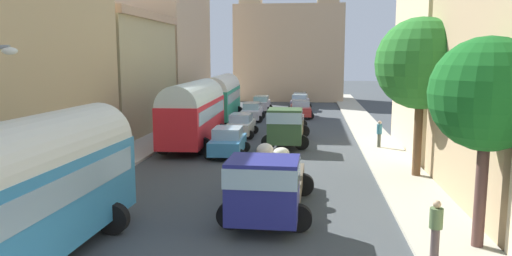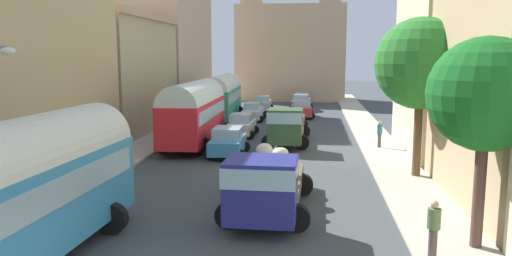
# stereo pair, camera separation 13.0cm
# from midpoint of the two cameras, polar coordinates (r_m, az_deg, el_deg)

# --- Properties ---
(ground_plane) EXTENTS (154.00, 154.00, 0.00)m
(ground_plane) POSITION_cam_midpoint_polar(r_m,az_deg,el_deg) (36.64, 1.96, -0.40)
(ground_plane) COLOR #3D4346
(sidewalk_left) EXTENTS (2.50, 70.00, 0.14)m
(sidewalk_left) POSITION_cam_midpoint_polar(r_m,az_deg,el_deg) (37.94, -9.01, -0.08)
(sidewalk_left) COLOR #ACA7A0
(sidewalk_left) RESTS_ON ground
(sidewalk_right) EXTENTS (2.50, 70.00, 0.14)m
(sidewalk_right) POSITION_cam_midpoint_polar(r_m,az_deg,el_deg) (36.73, 13.31, -0.49)
(sidewalk_right) COLOR #B2AE9A
(sidewalk_right) RESTS_ON ground
(building_left_1) EXTENTS (4.78, 13.77, 12.59)m
(building_left_1) POSITION_cam_midpoint_polar(r_m,az_deg,el_deg) (25.28, -27.07, 9.04)
(building_left_1) COLOR tan
(building_left_1) RESTS_ON ground
(building_left_2) EXTENTS (4.97, 12.03, 8.72)m
(building_left_2) POSITION_cam_midpoint_polar(r_m,az_deg,el_deg) (37.08, -15.14, 6.23)
(building_left_2) COLOR tan
(building_left_2) RESTS_ON ground
(building_left_3) EXTENTS (6.44, 13.52, 14.58)m
(building_left_3) POSITION_cam_midpoint_polar(r_m,az_deg,el_deg) (49.98, -10.16, 10.26)
(building_left_3) COLOR tan
(building_left_3) RESTS_ON ground
(building_right_2) EXTENTS (5.36, 9.46, 11.10)m
(building_right_2) POSITION_cam_midpoint_polar(r_m,az_deg,el_deg) (30.33, 22.07, 7.73)
(building_right_2) COLOR beige
(building_right_2) RESTS_ON ground
(distant_church) EXTENTS (13.61, 6.31, 19.17)m
(distant_church) POSITION_cam_midpoint_polar(r_m,az_deg,el_deg) (62.74, 4.13, 9.50)
(distant_church) COLOR tan
(distant_church) RESTS_ON ground
(parked_bus_0) EXTENTS (3.41, 9.26, 4.05)m
(parked_bus_0) POSITION_cam_midpoint_polar(r_m,az_deg,el_deg) (14.07, -25.74, -6.35)
(parked_bus_0) COLOR teal
(parked_bus_0) RESTS_ON ground
(parked_bus_1) EXTENTS (3.48, 9.44, 4.05)m
(parked_bus_1) POSITION_cam_midpoint_polar(r_m,az_deg,el_deg) (30.83, -7.18, 2.06)
(parked_bus_1) COLOR red
(parked_bus_1) RESTS_ON ground
(parked_bus_2) EXTENTS (3.46, 9.85, 3.99)m
(parked_bus_2) POSITION_cam_midpoint_polar(r_m,az_deg,el_deg) (42.52, -3.90, 3.83)
(parked_bus_2) COLOR #2A9771
(parked_bus_2) RESTS_ON ground
(cargo_truck_0) EXTENTS (3.20, 6.99, 2.42)m
(cargo_truck_0) POSITION_cam_midpoint_polar(r_m,az_deg,el_deg) (17.05, 1.48, -6.38)
(cargo_truck_0) COLOR navy
(cargo_truck_0) RESTS_ON ground
(cargo_truck_1) EXTENTS (2.92, 7.37, 2.51)m
(cargo_truck_1) POSITION_cam_midpoint_polar(r_m,az_deg,el_deg) (30.62, 3.74, 0.25)
(cargo_truck_1) COLOR #32502D
(cargo_truck_1) RESTS_ON ground
(car_0) EXTENTS (2.41, 4.07, 1.50)m
(car_0) POSITION_cam_midpoint_polar(r_m,az_deg,el_deg) (37.32, 4.36, 0.93)
(car_0) COLOR silver
(car_0) RESTS_ON ground
(car_1) EXTENTS (2.53, 4.38, 1.58)m
(car_1) POSITION_cam_midpoint_polar(r_m,az_deg,el_deg) (45.03, 5.43, 2.25)
(car_1) COLOR #B6312F
(car_1) RESTS_ON ground
(car_2) EXTENTS (2.43, 4.13, 1.66)m
(car_2) POSITION_cam_midpoint_polar(r_m,az_deg,el_deg) (51.07, 5.38, 3.01)
(car_2) COLOR slate
(car_2) RESTS_ON ground
(car_3) EXTENTS (2.25, 4.23, 1.42)m
(car_3) POSITION_cam_midpoint_polar(r_m,az_deg,el_deg) (57.08, 5.40, 3.48)
(car_3) COLOR black
(car_3) RESTS_ON ground
(car_4) EXTENTS (2.40, 3.89, 1.63)m
(car_4) POSITION_cam_midpoint_polar(r_m,az_deg,el_deg) (27.64, -3.18, -1.61)
(car_4) COLOR #3C86BE
(car_4) RESTS_ON ground
(car_5) EXTENTS (2.23, 3.84, 1.61)m
(car_5) POSITION_cam_midpoint_polar(r_m,az_deg,el_deg) (34.32, -1.60, 0.35)
(car_5) COLOR silver
(car_5) RESTS_ON ground
(car_6) EXTENTS (2.17, 4.10, 1.59)m
(car_6) POSITION_cam_midpoint_polar(r_m,az_deg,el_deg) (42.61, -0.28, 1.93)
(car_6) COLOR silver
(car_6) RESTS_ON ground
(car_7) EXTENTS (2.14, 4.01, 1.57)m
(car_7) POSITION_cam_midpoint_polar(r_m,az_deg,el_deg) (49.77, 0.82, 2.87)
(car_7) COLOR silver
(car_7) RESTS_ON ground
(pedestrian_0) EXTENTS (0.42, 0.42, 1.76)m
(pedestrian_0) POSITION_cam_midpoint_polar(r_m,az_deg,el_deg) (30.33, 14.42, -0.57)
(pedestrian_0) COLOR #444940
(pedestrian_0) RESTS_ON ground
(pedestrian_1) EXTENTS (0.50, 0.50, 1.79)m
(pedestrian_1) POSITION_cam_midpoint_polar(r_m,az_deg,el_deg) (14.27, 20.36, -10.94)
(pedestrian_1) COLOR #4D4040
(pedestrian_1) RESTS_ON ground
(roadside_tree_0) EXTENTS (3.22, 3.22, 6.19)m
(roadside_tree_0) POSITION_cam_midpoint_polar(r_m,az_deg,el_deg) (15.00, 25.57, 3.49)
(roadside_tree_0) COLOR brown
(roadside_tree_0) RESTS_ON ground
(roadside_tree_1) EXTENTS (4.15, 4.15, 7.38)m
(roadside_tree_1) POSITION_cam_midpoint_polar(r_m,az_deg,el_deg) (23.25, 18.96, 7.12)
(roadside_tree_1) COLOR brown
(roadside_tree_1) RESTS_ON ground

